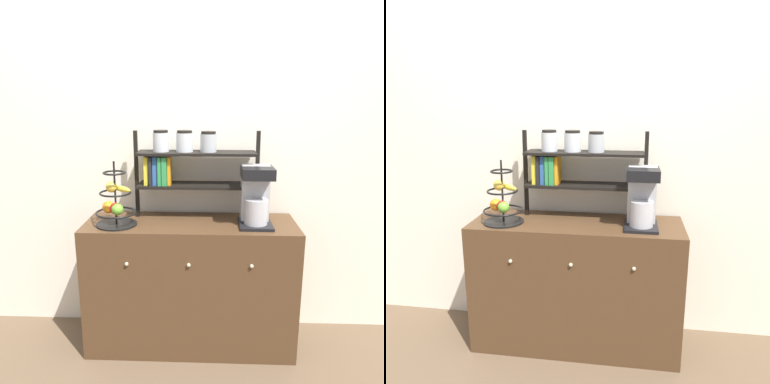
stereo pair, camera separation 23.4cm
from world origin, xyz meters
The scene contains 6 objects.
ground_plane centered at (0.00, 0.00, 0.00)m, with size 12.00×12.00×0.00m, color brown.
wall_back centered at (0.00, 0.50, 1.30)m, with size 7.00×0.05×2.60m, color silver.
sideboard centered at (0.00, 0.23, 0.43)m, with size 1.35×0.47×0.86m.
coffee_maker centered at (0.41, 0.21, 1.04)m, with size 0.20×0.25×0.37m.
fruit_stand centered at (-0.46, 0.15, 0.99)m, with size 0.25×0.25×0.40m.
shelf_hutch centered at (-0.06, 0.34, 1.23)m, with size 0.81×0.20×0.57m.
Camera 1 is at (0.10, -2.04, 1.61)m, focal length 35.00 mm.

